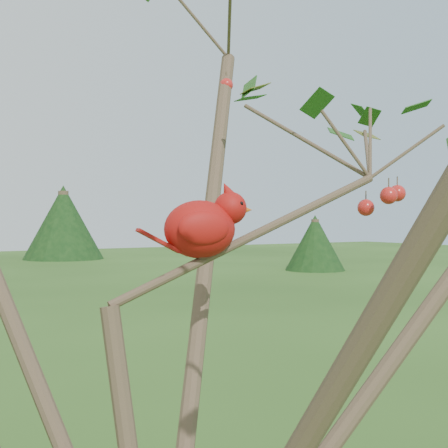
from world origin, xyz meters
The scene contains 2 objects.
crabapple_tree centered at (0.03, -0.02, 2.12)m, with size 2.35×2.05×2.95m.
cardinal centered at (0.14, 0.08, 2.09)m, with size 0.23×0.14×0.16m.
Camera 1 is at (-0.47, -0.97, 2.11)m, focal length 50.00 mm.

